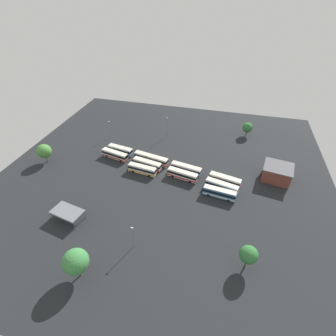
{
  "coord_description": "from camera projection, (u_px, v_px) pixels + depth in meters",
  "views": [
    {
      "loc": [
        20.31,
        -73.74,
        60.77
      ],
      "look_at": [
        1.07,
        1.41,
        1.48
      ],
      "focal_mm": 26.69,
      "sensor_mm": 36.0,
      "label": 1
    }
  ],
  "objects": [
    {
      "name": "tree_northeast",
      "position": [
        44.0,
        151.0,
        100.41
      ],
      "size": [
        5.64,
        5.64,
        8.02
      ],
      "color": "brown",
      "rests_on": "ground_plane"
    },
    {
      "name": "tree_northwest",
      "position": [
        248.0,
        128.0,
        118.14
      ],
      "size": [
        4.68,
        4.68,
        6.59
      ],
      "color": "brown",
      "rests_on": "ground_plane"
    },
    {
      "name": "tree_west_edge",
      "position": [
        76.0,
        261.0,
        60.37
      ],
      "size": [
        6.44,
        6.44,
        9.33
      ],
      "color": "brown",
      "rests_on": "ground_plane"
    },
    {
      "name": "lamp_post_near_entrance",
      "position": [
        110.0,
        129.0,
        116.74
      ],
      "size": [
        0.56,
        0.28,
        8.25
      ],
      "color": "slate",
      "rests_on": "ground_plane"
    },
    {
      "name": "depot_building",
      "position": [
        277.0,
        173.0,
        93.06
      ],
      "size": [
        11.76,
        10.91,
        5.72
      ],
      "color": "brown",
      "rests_on": "ground_plane"
    },
    {
      "name": "lamp_post_far_corner",
      "position": [
        133.0,
        236.0,
        68.28
      ],
      "size": [
        0.56,
        0.28,
        8.1
      ],
      "color": "slate",
      "rests_on": "ground_plane"
    },
    {
      "name": "lamp_post_mid_lot",
      "position": [
        167.0,
        126.0,
        116.82
      ],
      "size": [
        0.56,
        0.28,
        9.76
      ],
      "color": "slate",
      "rests_on": "ground_plane"
    },
    {
      "name": "bus_row0_slot1",
      "position": [
        115.0,
        155.0,
        104.42
      ],
      "size": [
        12.0,
        5.07,
        3.39
      ],
      "color": "silver",
      "rests_on": "ground_plane"
    },
    {
      "name": "ground_plane",
      "position": [
        164.0,
        173.0,
        97.66
      ],
      "size": [
        125.27,
        125.27,
        0.0
      ],
      "primitive_type": "plane",
      "color": "black"
    },
    {
      "name": "bus_row2_slot1",
      "position": [
        183.0,
        175.0,
        93.84
      ],
      "size": [
        11.87,
        4.75,
        3.39
      ],
      "color": "silver",
      "rests_on": "ground_plane"
    },
    {
      "name": "bus_row1_slot2",
      "position": [
        151.0,
        159.0,
        102.2
      ],
      "size": [
        14.89,
        5.35,
        3.39
      ],
      "color": "silver",
      "rests_on": "ground_plane"
    },
    {
      "name": "bus_row2_slot2",
      "position": [
        186.0,
        169.0,
        96.72
      ],
      "size": [
        12.29,
        4.76,
        3.39
      ],
      "color": "silver",
      "rests_on": "ground_plane"
    },
    {
      "name": "bus_row3_slot2",
      "position": [
        225.0,
        180.0,
        91.4
      ],
      "size": [
        11.76,
        4.98,
        3.39
      ],
      "color": "silver",
      "rests_on": "ground_plane"
    },
    {
      "name": "bus_row1_slot0",
      "position": [
        142.0,
        169.0,
        96.45
      ],
      "size": [
        11.52,
        3.98,
        3.39
      ],
      "color": "silver",
      "rests_on": "ground_plane"
    },
    {
      "name": "bus_row1_slot1",
      "position": [
        147.0,
        164.0,
        99.18
      ],
      "size": [
        12.12,
        4.73,
        3.39
      ],
      "color": "silver",
      "rests_on": "ground_plane"
    },
    {
      "name": "tree_east_edge",
      "position": [
        249.0,
        255.0,
        62.91
      ],
      "size": [
        4.76,
        4.76,
        7.56
      ],
      "color": "brown",
      "rests_on": "ground_plane"
    },
    {
      "name": "bus_row3_slot0",
      "position": [
        220.0,
        193.0,
        85.89
      ],
      "size": [
        11.57,
        3.94,
        3.39
      ],
      "color": "teal",
      "rests_on": "ground_plane"
    },
    {
      "name": "bus_row0_slot2",
      "position": [
        120.0,
        150.0,
        107.26
      ],
      "size": [
        11.41,
        4.36,
        3.39
      ],
      "color": "silver",
      "rests_on": "ground_plane"
    },
    {
      "name": "bus_row3_slot1",
      "position": [
        222.0,
        186.0,
        88.61
      ],
      "size": [
        11.92,
        5.2,
        3.39
      ],
      "color": "silver",
      "rests_on": "ground_plane"
    },
    {
      "name": "maintenance_shelter",
      "position": [
        67.0,
        211.0,
        77.14
      ],
      "size": [
        10.61,
        7.36,
        3.41
      ],
      "color": "slate",
      "rests_on": "ground_plane"
    }
  ]
}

